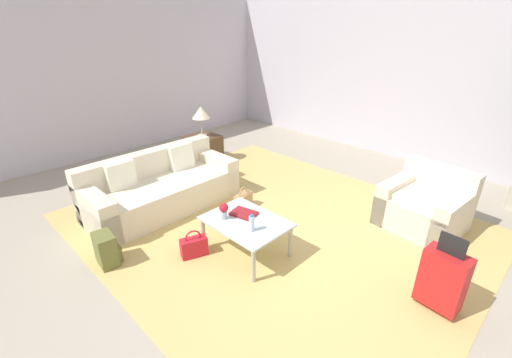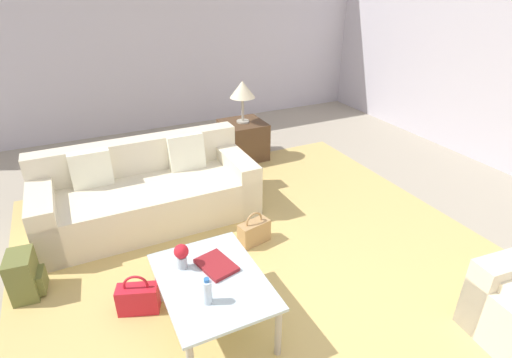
{
  "view_description": "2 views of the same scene",
  "coord_description": "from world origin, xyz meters",
  "px_view_note": "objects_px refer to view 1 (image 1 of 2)",
  "views": [
    {
      "loc": [
        2.13,
        -2.9,
        2.61
      ],
      "look_at": [
        -0.89,
        0.17,
        0.62
      ],
      "focal_mm": 24.0,
      "sensor_mm": 36.0,
      "label": 1
    },
    {
      "loc": [
        1.74,
        -1.18,
        2.42
      ],
      "look_at": [
        -0.9,
        0.1,
        0.91
      ],
      "focal_mm": 28.0,
      "sensor_mm": 36.0,
      "label": 2
    }
  ],
  "objects_px": {
    "armchair": "(425,207)",
    "side_table": "(203,149)",
    "flower_vase": "(224,210)",
    "backpack_olive": "(107,250)",
    "handbag_red": "(194,246)",
    "table_lamp": "(201,113)",
    "suitcase_red": "(443,279)",
    "coffee_table_book": "(244,213)",
    "coffee_table": "(246,225)",
    "handbag_tan": "(243,201)",
    "water_bottle": "(252,223)",
    "couch": "(160,189)"
  },
  "relations": [
    {
      "from": "armchair",
      "to": "side_table",
      "type": "height_order",
      "value": "armchair"
    },
    {
      "from": "flower_vase",
      "to": "backpack_olive",
      "type": "height_order",
      "value": "flower_vase"
    },
    {
      "from": "backpack_olive",
      "to": "handbag_red",
      "type": "bearing_deg",
      "value": 53.33
    },
    {
      "from": "side_table",
      "to": "table_lamp",
      "type": "height_order",
      "value": "table_lamp"
    },
    {
      "from": "suitcase_red",
      "to": "coffee_table_book",
      "type": "bearing_deg",
      "value": -163.7
    },
    {
      "from": "suitcase_red",
      "to": "coffee_table",
      "type": "bearing_deg",
      "value": -160.71
    },
    {
      "from": "table_lamp",
      "to": "suitcase_red",
      "type": "height_order",
      "value": "table_lamp"
    },
    {
      "from": "armchair",
      "to": "handbag_tan",
      "type": "xyz_separation_m",
      "value": [
        -2.13,
        -1.44,
        -0.16
      ]
    },
    {
      "from": "coffee_table_book",
      "to": "table_lamp",
      "type": "bearing_deg",
      "value": 138.35
    },
    {
      "from": "coffee_table_book",
      "to": "suitcase_red",
      "type": "height_order",
      "value": "suitcase_red"
    },
    {
      "from": "side_table",
      "to": "armchair",
      "type": "bearing_deg",
      "value": 9.24
    },
    {
      "from": "table_lamp",
      "to": "suitcase_red",
      "type": "xyz_separation_m",
      "value": [
        4.8,
        -0.8,
        -0.64
      ]
    },
    {
      "from": "water_bottle",
      "to": "couch",
      "type": "bearing_deg",
      "value": -180.0
    },
    {
      "from": "armchair",
      "to": "backpack_olive",
      "type": "xyz_separation_m",
      "value": [
        -2.31,
        -3.46,
        -0.1
      ]
    },
    {
      "from": "coffee_table",
      "to": "water_bottle",
      "type": "relative_size",
      "value": 4.79
    },
    {
      "from": "table_lamp",
      "to": "coffee_table_book",
      "type": "bearing_deg",
      "value": -27.92
    },
    {
      "from": "couch",
      "to": "suitcase_red",
      "type": "height_order",
      "value": "suitcase_red"
    },
    {
      "from": "coffee_table",
      "to": "handbag_tan",
      "type": "bearing_deg",
      "value": 138.44
    },
    {
      "from": "couch",
      "to": "armchair",
      "type": "relative_size",
      "value": 2.09
    },
    {
      "from": "flower_vase",
      "to": "handbag_red",
      "type": "relative_size",
      "value": 0.57
    },
    {
      "from": "couch",
      "to": "side_table",
      "type": "xyz_separation_m",
      "value": [
        -1.01,
        1.6,
        -0.02
      ]
    },
    {
      "from": "flower_vase",
      "to": "suitcase_red",
      "type": "relative_size",
      "value": 0.24
    },
    {
      "from": "water_bottle",
      "to": "suitcase_red",
      "type": "bearing_deg",
      "value": 23.96
    },
    {
      "from": "suitcase_red",
      "to": "backpack_olive",
      "type": "bearing_deg",
      "value": -146.44
    },
    {
      "from": "couch",
      "to": "coffee_table_book",
      "type": "distance_m",
      "value": 1.69
    },
    {
      "from": "handbag_red",
      "to": "coffee_table",
      "type": "bearing_deg",
      "value": 50.54
    },
    {
      "from": "flower_vase",
      "to": "side_table",
      "type": "distance_m",
      "value": 3.08
    },
    {
      "from": "couch",
      "to": "table_lamp",
      "type": "distance_m",
      "value": 2.02
    },
    {
      "from": "coffee_table_book",
      "to": "side_table",
      "type": "distance_m",
      "value": 3.04
    },
    {
      "from": "handbag_tan",
      "to": "water_bottle",
      "type": "bearing_deg",
      "value": -39.05
    },
    {
      "from": "water_bottle",
      "to": "table_lamp",
      "type": "bearing_deg",
      "value": 151.93
    },
    {
      "from": "couch",
      "to": "side_table",
      "type": "distance_m",
      "value": 1.89
    },
    {
      "from": "coffee_table",
      "to": "water_bottle",
      "type": "distance_m",
      "value": 0.27
    },
    {
      "from": "side_table",
      "to": "handbag_red",
      "type": "xyz_separation_m",
      "value": [
        2.4,
        -1.99,
        -0.14
      ]
    },
    {
      "from": "coffee_table",
      "to": "handbag_tan",
      "type": "relative_size",
      "value": 2.73
    },
    {
      "from": "coffee_table",
      "to": "side_table",
      "type": "height_order",
      "value": "side_table"
    },
    {
      "from": "armchair",
      "to": "coffee_table",
      "type": "relative_size",
      "value": 1.1
    },
    {
      "from": "handbag_red",
      "to": "backpack_olive",
      "type": "bearing_deg",
      "value": -126.67
    },
    {
      "from": "armchair",
      "to": "couch",
      "type": "bearing_deg",
      "value": -143.81
    },
    {
      "from": "couch",
      "to": "coffee_table",
      "type": "relative_size",
      "value": 2.3
    },
    {
      "from": "armchair",
      "to": "suitcase_red",
      "type": "xyz_separation_m",
      "value": [
        0.69,
        -1.47,
        0.07
      ]
    },
    {
      "from": "coffee_table",
      "to": "suitcase_red",
      "type": "bearing_deg",
      "value": 19.29
    },
    {
      "from": "coffee_table",
      "to": "suitcase_red",
      "type": "xyz_separation_m",
      "value": [
        2.0,
        0.7,
        -0.04
      ]
    },
    {
      "from": "water_bottle",
      "to": "backpack_olive",
      "type": "bearing_deg",
      "value": -135.22
    },
    {
      "from": "handbag_red",
      "to": "water_bottle",
      "type": "bearing_deg",
      "value": 32.91
    },
    {
      "from": "couch",
      "to": "table_lamp",
      "type": "bearing_deg",
      "value": 122.18
    },
    {
      "from": "table_lamp",
      "to": "handbag_tan",
      "type": "xyz_separation_m",
      "value": [
        1.97,
        -0.77,
        -0.87
      ]
    },
    {
      "from": "couch",
      "to": "handbag_tan",
      "type": "height_order",
      "value": "couch"
    },
    {
      "from": "table_lamp",
      "to": "handbag_tan",
      "type": "distance_m",
      "value": 2.29
    },
    {
      "from": "handbag_tan",
      "to": "backpack_olive",
      "type": "xyz_separation_m",
      "value": [
        -0.17,
        -2.02,
        0.06
      ]
    }
  ]
}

